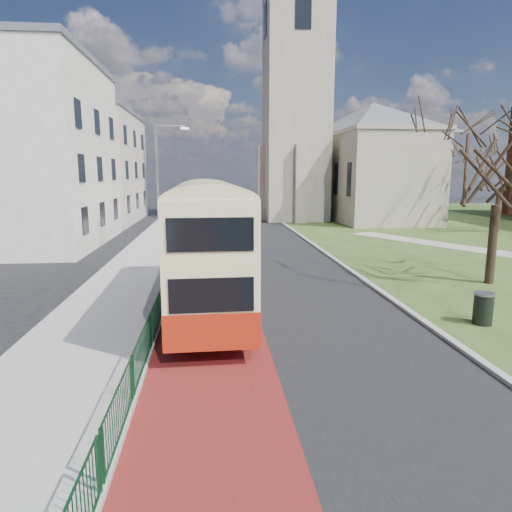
{
  "coord_description": "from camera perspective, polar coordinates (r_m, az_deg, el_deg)",
  "views": [
    {
      "loc": [
        -1.12,
        -11.86,
        5.11
      ],
      "look_at": [
        0.54,
        5.13,
        2.0
      ],
      "focal_mm": 32.0,
      "sensor_mm": 36.0,
      "label": 1
    }
  ],
  "objects": [
    {
      "name": "ground",
      "position": [
        12.96,
        -0.17,
        -12.9
      ],
      "size": [
        160.0,
        160.0,
        0.0
      ],
      "primitive_type": "plane",
      "color": "black",
      "rests_on": "ground"
    },
    {
      "name": "road_carriageway",
      "position": [
        32.37,
        -0.86,
        1.26
      ],
      "size": [
        9.0,
        120.0,
        0.01
      ],
      "primitive_type": "cube",
      "color": "black",
      "rests_on": "ground"
    },
    {
      "name": "bus_lane",
      "position": [
        32.26,
        -5.64,
        1.18
      ],
      "size": [
        3.4,
        120.0,
        0.01
      ],
      "primitive_type": "cube",
      "color": "#591414",
      "rests_on": "ground"
    },
    {
      "name": "pavement_west",
      "position": [
        32.49,
        -12.36,
        1.15
      ],
      "size": [
        4.0,
        120.0,
        0.12
      ],
      "primitive_type": "cube",
      "color": "gray",
      "rests_on": "ground"
    },
    {
      "name": "kerb_west",
      "position": [
        32.31,
        -8.84,
        1.23
      ],
      "size": [
        0.25,
        120.0,
        0.13
      ],
      "primitive_type": "cube",
      "color": "#999993",
      "rests_on": "ground"
    },
    {
      "name": "kerb_east",
      "position": [
        34.98,
        6.41,
        1.98
      ],
      "size": [
        0.25,
        80.0,
        0.13
      ],
      "primitive_type": "cube",
      "color": "#999993",
      "rests_on": "ground"
    },
    {
      "name": "pedestrian_railing",
      "position": [
        16.6,
        -11.74,
        -5.82
      ],
      "size": [
        0.07,
        24.0,
        1.12
      ],
      "color": "#0C381D",
      "rests_on": "ground"
    },
    {
      "name": "gothic_church",
      "position": [
        52.32,
        10.22,
        19.0
      ],
      "size": [
        16.38,
        18.0,
        40.0
      ],
      "color": "gray",
      "rests_on": "ground"
    },
    {
      "name": "street_block_near",
      "position": [
        36.25,
        -26.95,
        11.46
      ],
      "size": [
        10.3,
        14.3,
        13.0
      ],
      "color": "beige",
      "rests_on": "ground"
    },
    {
      "name": "street_block_far",
      "position": [
        51.5,
        -20.4,
        10.43
      ],
      "size": [
        10.3,
        16.3,
        11.5
      ],
      "color": "#B6AB9A",
      "rests_on": "ground"
    },
    {
      "name": "streetlamp",
      "position": [
        30.04,
        -11.89,
        9.13
      ],
      "size": [
        2.13,
        0.18,
        8.0
      ],
      "color": "gray",
      "rests_on": "pavement_west"
    },
    {
      "name": "bus",
      "position": [
        17.07,
        -6.11,
        1.96
      ],
      "size": [
        2.85,
        11.15,
        4.63
      ],
      "rotation": [
        0.0,
        0.0,
        0.03
      ],
      "color": "#9D210E",
      "rests_on": "ground"
    },
    {
      "name": "winter_tree_near",
      "position": [
        23.48,
        28.4,
        12.62
      ],
      "size": [
        7.84,
        7.84,
        9.38
      ],
      "rotation": [
        0.0,
        0.0,
        -0.27
      ],
      "color": "black",
      "rests_on": "grass_green"
    },
    {
      "name": "winter_tree_far",
      "position": [
        44.45,
        28.48,
        10.91
      ],
      "size": [
        6.8,
        6.8,
        9.34
      ],
      "rotation": [
        0.0,
        0.0,
        -0.07
      ],
      "color": "#2F2217",
      "rests_on": "grass_green"
    },
    {
      "name": "litter_bin",
      "position": [
        17.35,
        26.53,
        -5.87
      ],
      "size": [
        0.91,
        0.91,
        1.1
      ],
      "rotation": [
        0.0,
        0.0,
        0.43
      ],
      "color": "black",
      "rests_on": "grass_green"
    }
  ]
}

